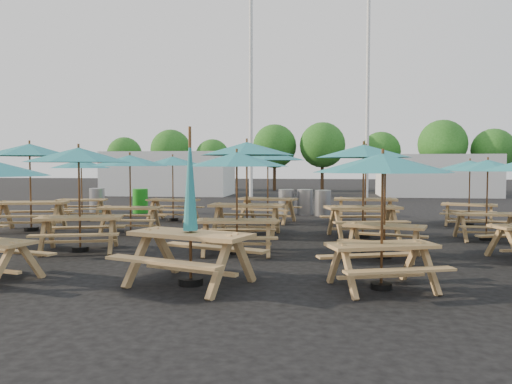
# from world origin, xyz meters

# --- Properties ---
(ground) EXTENTS (120.00, 120.00, 0.00)m
(ground) POSITION_xyz_m (0.00, 0.00, 0.00)
(ground) COLOR black
(ground) RESTS_ON ground
(picnic_unit_2) EXTENTS (3.12, 3.12, 2.56)m
(picnic_unit_2) POSITION_xyz_m (-6.40, -0.09, 2.24)
(picnic_unit_2) COLOR #A8794A
(picnic_unit_2) RESTS_ON ground
(picnic_unit_3) EXTENTS (2.47, 2.47, 2.14)m
(picnic_unit_3) POSITION_xyz_m (-6.46, 3.09, 1.87)
(picnic_unit_3) COLOR #A8794A
(picnic_unit_3) RESTS_ON ground
(picnic_unit_5) EXTENTS (2.93, 2.93, 2.32)m
(picnic_unit_5) POSITION_xyz_m (-3.30, -3.18, 2.03)
(picnic_unit_5) COLOR #A8794A
(picnic_unit_5) RESTS_ON ground
(picnic_unit_6) EXTENTS (2.44, 2.44, 2.22)m
(picnic_unit_6) POSITION_xyz_m (-3.34, -0.17, 1.94)
(picnic_unit_6) COLOR #A8794A
(picnic_unit_6) RESTS_ON ground
(picnic_unit_7) EXTENTS (2.56, 2.56, 2.24)m
(picnic_unit_7) POSITION_xyz_m (-3.12, 3.11, 1.96)
(picnic_unit_7) COLOR #A8794A
(picnic_unit_7) RESTS_ON ground
(picnic_unit_8) EXTENTS (2.43, 2.27, 2.52)m
(picnic_unit_8) POSITION_xyz_m (-0.03, -5.88, 1.03)
(picnic_unit_8) COLOR #A8794A
(picnic_unit_8) RESTS_ON ground
(picnic_unit_9) EXTENTS (2.50, 2.50, 2.21)m
(picnic_unit_9) POSITION_xyz_m (0.20, -3.00, 1.93)
(picnic_unit_9) COLOR #A8794A
(picnic_unit_9) RESTS_ON ground
(picnic_unit_10) EXTENTS (2.67, 2.67, 2.56)m
(picnic_unit_10) POSITION_xyz_m (-0.02, -0.21, 2.24)
(picnic_unit_10) COLOR #A8794A
(picnic_unit_10) RESTS_ON ground
(picnic_unit_11) EXTENTS (2.97, 2.97, 2.44)m
(picnic_unit_11) POSITION_xyz_m (0.18, 3.06, 2.14)
(picnic_unit_11) COLOR #A8794A
(picnic_unit_11) RESTS_ON ground
(picnic_unit_12) EXTENTS (2.70, 2.70, 2.10)m
(picnic_unit_12) POSITION_xyz_m (2.94, -5.75, 1.84)
(picnic_unit_12) COLOR #A8794A
(picnic_unit_12) RESTS_ON ground
(picnic_unit_13) EXTENTS (2.60, 2.60, 2.06)m
(picnic_unit_13) POSITION_xyz_m (3.29, -3.09, 1.81)
(picnic_unit_13) COLOR #A8794A
(picnic_unit_13) RESTS_ON ground
(picnic_unit_14) EXTENTS (3.03, 3.03, 2.48)m
(picnic_unit_14) POSITION_xyz_m (3.08, -0.13, 2.17)
(picnic_unit_14) COLOR #A8794A
(picnic_unit_14) RESTS_ON ground
(picnic_unit_15) EXTENTS (2.67, 2.67, 2.54)m
(picnic_unit_15) POSITION_xyz_m (3.38, 2.87, 2.22)
(picnic_unit_15) COLOR #A8794A
(picnic_unit_15) RESTS_ON ground
(picnic_unit_18) EXTENTS (2.13, 2.13, 2.07)m
(picnic_unit_18) POSITION_xyz_m (6.18, -0.18, 1.81)
(picnic_unit_18) COLOR #A8794A
(picnic_unit_18) RESTS_ON ground
(picnic_unit_19) EXTENTS (2.64, 2.64, 2.08)m
(picnic_unit_19) POSITION_xyz_m (6.61, 2.98, 1.83)
(picnic_unit_19) COLOR #A8794A
(picnic_unit_19) RESTS_ON ground
(waste_bin_0) EXTENTS (0.61, 0.61, 0.98)m
(waste_bin_0) POSITION_xyz_m (-7.19, 5.81, 0.49)
(waste_bin_0) COLOR gray
(waste_bin_0) RESTS_ON ground
(waste_bin_1) EXTENTS (0.61, 0.61, 0.98)m
(waste_bin_1) POSITION_xyz_m (-5.26, 5.60, 0.49)
(waste_bin_1) COLOR #1B8C19
(waste_bin_1) RESTS_ON ground
(waste_bin_2) EXTENTS (0.61, 0.61, 0.98)m
(waste_bin_2) POSITION_xyz_m (0.60, 5.82, 0.49)
(waste_bin_2) COLOR gray
(waste_bin_2) RESTS_ON ground
(waste_bin_3) EXTENTS (0.61, 0.61, 0.98)m
(waste_bin_3) POSITION_xyz_m (1.32, 5.90, 0.49)
(waste_bin_3) COLOR gray
(waste_bin_3) RESTS_ON ground
(waste_bin_4) EXTENTS (0.61, 0.61, 0.98)m
(waste_bin_4) POSITION_xyz_m (2.01, 5.48, 0.49)
(waste_bin_4) COLOR gray
(waste_bin_4) RESTS_ON ground
(mast_0) EXTENTS (0.20, 0.20, 12.00)m
(mast_0) POSITION_xyz_m (-2.00, 14.00, 6.00)
(mast_0) COLOR silver
(mast_0) RESTS_ON ground
(mast_1) EXTENTS (0.20, 0.20, 12.00)m
(mast_1) POSITION_xyz_m (4.50, 16.00, 6.00)
(mast_1) COLOR silver
(mast_1) RESTS_ON ground
(event_tent_0) EXTENTS (8.00, 4.00, 2.80)m
(event_tent_0) POSITION_xyz_m (-8.00, 18.00, 1.40)
(event_tent_0) COLOR silver
(event_tent_0) RESTS_ON ground
(event_tent_1) EXTENTS (7.00, 4.00, 2.60)m
(event_tent_1) POSITION_xyz_m (9.00, 19.00, 1.30)
(event_tent_1) COLOR silver
(event_tent_1) RESTS_ON ground
(tree_0) EXTENTS (2.80, 2.80, 4.24)m
(tree_0) POSITION_xyz_m (-14.07, 25.25, 2.83)
(tree_0) COLOR #382314
(tree_0) RESTS_ON ground
(tree_1) EXTENTS (3.11, 3.11, 4.72)m
(tree_1) POSITION_xyz_m (-9.74, 23.90, 3.15)
(tree_1) COLOR #382314
(tree_1) RESTS_ON ground
(tree_2) EXTENTS (2.59, 2.59, 3.93)m
(tree_2) POSITION_xyz_m (-6.39, 23.65, 2.62)
(tree_2) COLOR #382314
(tree_2) RESTS_ON ground
(tree_3) EXTENTS (3.36, 3.36, 5.09)m
(tree_3) POSITION_xyz_m (-1.75, 24.72, 3.41)
(tree_3) COLOR #382314
(tree_3) RESTS_ON ground
(tree_4) EXTENTS (3.41, 3.41, 5.17)m
(tree_4) POSITION_xyz_m (1.90, 24.26, 3.46)
(tree_4) COLOR #382314
(tree_4) RESTS_ON ground
(tree_5) EXTENTS (2.94, 2.94, 4.45)m
(tree_5) POSITION_xyz_m (6.22, 24.67, 2.97)
(tree_5) COLOR #382314
(tree_5) RESTS_ON ground
(tree_6) EXTENTS (3.38, 3.38, 5.13)m
(tree_6) POSITION_xyz_m (10.23, 22.90, 3.43)
(tree_6) COLOR #382314
(tree_6) RESTS_ON ground
(tree_7) EXTENTS (2.95, 2.95, 4.48)m
(tree_7) POSITION_xyz_m (13.63, 22.92, 2.99)
(tree_7) COLOR #382314
(tree_7) RESTS_ON ground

